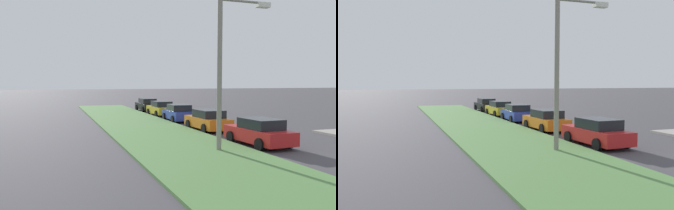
# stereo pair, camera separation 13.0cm
# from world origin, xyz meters

# --- Properties ---
(grass_median) EXTENTS (60.00, 6.00, 0.12)m
(grass_median) POSITION_xyz_m (10.00, 7.47, 0.06)
(grass_median) COLOR #517F42
(grass_median) RESTS_ON ground
(parked_car_red) EXTENTS (4.39, 2.20, 1.47)m
(parked_car_red) POSITION_xyz_m (6.87, 3.29, 0.72)
(parked_car_red) COLOR red
(parked_car_red) RESTS_ON ground
(parked_car_orange) EXTENTS (4.34, 2.10, 1.47)m
(parked_car_orange) POSITION_xyz_m (13.08, 3.44, 0.72)
(parked_car_orange) COLOR orange
(parked_car_orange) RESTS_ON ground
(parked_car_blue) EXTENTS (4.37, 2.16, 1.47)m
(parked_car_blue) POSITION_xyz_m (19.09, 3.46, 0.72)
(parked_car_blue) COLOR #23389E
(parked_car_blue) RESTS_ON ground
(parked_car_yellow) EXTENTS (4.35, 2.11, 1.47)m
(parked_car_yellow) POSITION_xyz_m (24.43, 3.41, 0.72)
(parked_car_yellow) COLOR gold
(parked_car_yellow) RESTS_ON ground
(parked_car_black) EXTENTS (4.35, 2.11, 1.47)m
(parked_car_black) POSITION_xyz_m (30.43, 3.26, 0.72)
(parked_car_black) COLOR black
(parked_car_black) RESTS_ON ground
(streetlight) EXTENTS (0.39, 2.87, 7.50)m
(streetlight) POSITION_xyz_m (5.93, 5.81, 4.39)
(streetlight) COLOR gray
(streetlight) RESTS_ON ground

